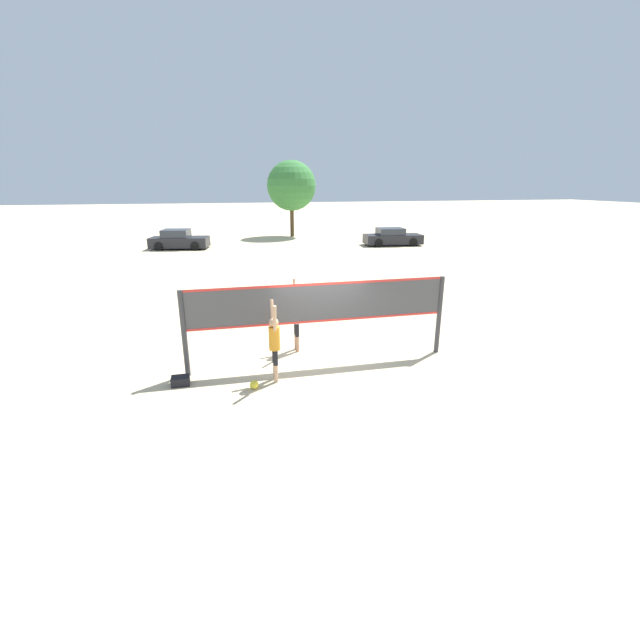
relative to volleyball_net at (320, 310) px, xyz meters
The scene contains 9 objects.
ground_plane 1.57m from the volleyball_net, ahead, with size 200.00×200.00×0.00m, color beige.
volleyball_net is the anchor object (origin of this frame).
player_spiker 1.67m from the volleyball_net, 148.47° to the right, with size 0.28×0.70×2.09m.
player_blocker 1.25m from the volleyball_net, 113.61° to the left, with size 0.28×0.71×2.16m.
volleyball 2.71m from the volleyball_net, 148.62° to the right, with size 0.22×0.22×0.22m.
gear_bag 4.06m from the volleyball_net, behind, with size 0.44×0.34×0.22m.
parked_car_near 24.51m from the volleyball_net, 63.02° to the left, with size 4.73×2.28×1.37m.
parked_car_mid 24.36m from the volleyball_net, 103.21° to the left, with size 4.55×2.61×1.46m.
tree_left_cluster 29.97m from the volleyball_net, 81.89° to the left, with size 4.46×4.46×6.80m.
Camera 1 is at (-2.54, -10.87, 4.88)m, focal length 24.00 mm.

